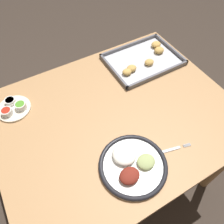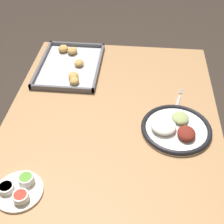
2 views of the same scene
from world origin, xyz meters
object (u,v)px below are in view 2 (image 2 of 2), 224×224
at_px(fork, 178,103).
at_px(baking_tray, 70,65).
at_px(saucer_plate, 19,189).
at_px(dinner_plate, 176,128).

relative_size(fork, baking_tray, 0.45).
distance_m(fork, saucer_plate, 0.77).
xyz_separation_m(dinner_plate, saucer_plate, (-0.35, 0.54, 0.00)).
bearing_deg(fork, dinner_plate, -173.04).
relative_size(fork, saucer_plate, 1.15).
relative_size(saucer_plate, baking_tray, 0.39).
bearing_deg(dinner_plate, saucer_plate, 122.69).
bearing_deg(fork, saucer_plate, 146.45).
xyz_separation_m(saucer_plate, baking_tray, (0.77, -0.02, -0.00)).
distance_m(dinner_plate, saucer_plate, 0.65).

